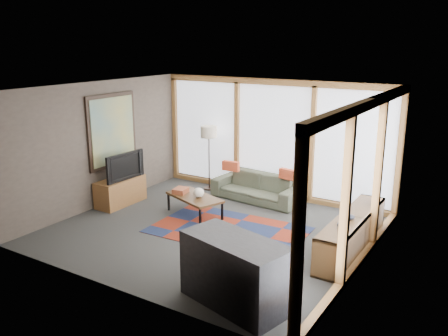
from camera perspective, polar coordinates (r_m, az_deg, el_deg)
The scene contains 17 objects.
ground at distance 8.81m, azimuth -1.39°, elevation -7.50°, with size 5.50×5.50×0.00m, color #2D2D2B.
room_envelope at distance 8.56m, azimuth 3.38°, elevation 2.63°, with size 5.52×5.02×2.62m.
rug at distance 8.82m, azimuth 0.52°, elevation -7.44°, with size 2.75×1.77×0.01m, color maroon.
sofa at distance 10.35m, azimuth 4.00°, elevation -2.34°, with size 1.98×0.77×0.58m, color #3B412F.
pillow_left at distance 10.53m, azimuth 0.82°, elevation 0.24°, with size 0.39×0.12×0.21m, color #C14525.
pillow_right at distance 9.98m, azimuth 7.69°, elevation -0.74°, with size 0.39×0.12×0.21m, color #C14525.
floor_lamp at distance 10.97m, azimuth -1.81°, elevation 1.21°, with size 0.38×0.38×1.50m, color #302118, non-canonical shape.
coffee_table at distance 9.49m, azimuth -3.55°, elevation -4.54°, with size 1.20×0.60×0.40m, color #341D0E, non-canonical shape.
book_stack at distance 9.62m, azimuth -5.23°, elevation -2.72°, with size 0.24×0.31×0.10m, color brown.
vase at distance 9.33m, azimuth -3.07°, elevation -2.97°, with size 0.22×0.22×0.19m, color beige.
bookshelf at distance 8.17m, azimuth 15.11°, elevation -7.61°, with size 0.44×2.45×0.61m, color #341D0E, non-canonical shape.
bowl_a at distance 7.53m, azimuth 14.11°, elevation -6.64°, with size 0.19×0.19×0.09m, color black.
bowl_b at distance 7.90m, azimuth 14.87°, elevation -5.69°, with size 0.17×0.17×0.08m, color black.
shelf_picture at distance 8.68m, azimuth 17.83°, elevation -2.76°, with size 0.04×0.34×0.44m, color black.
tv_console at distance 10.33m, azimuth -12.34°, elevation -2.76°, with size 0.47×1.12×0.56m, color brown.
television at distance 10.14m, azimuth -12.17°, elevation 0.27°, with size 1.00×0.13×0.58m, color black.
bar_counter at distance 6.34m, azimuth 1.35°, elevation -12.39°, with size 1.46×0.68×0.92m, color black.
Camera 1 is at (4.47, -6.79, 3.39)m, focal length 38.00 mm.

